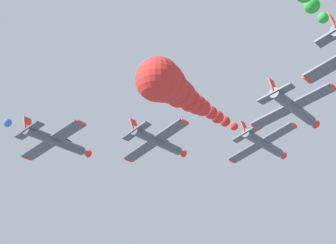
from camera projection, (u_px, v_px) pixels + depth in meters
airplane_lead at (264, 144)px, 71.53m from camera, size 9.21×10.35×3.44m
smoke_trail_lead at (176, 90)px, 47.77m from camera, size 10.19×27.00×8.54m
airplane_left_inner at (158, 141)px, 70.77m from camera, size 9.13×10.35×3.55m
airplane_right_inner at (294, 108)px, 59.85m from camera, size 9.39×10.35×3.11m
airplane_left_outer at (56, 141)px, 68.12m from camera, size 9.31×10.35×3.26m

